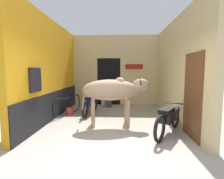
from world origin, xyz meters
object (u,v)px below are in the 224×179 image
bicycle (68,105)px  shopkeeper_seated (109,93)px  bucket (70,111)px  cow (113,90)px  motorcycle_near (169,118)px  plastic_stool (104,101)px  motorcycle_far (91,103)px

bicycle → shopkeeper_seated: 2.12m
bicycle → bucket: bearing=-29.3°
cow → shopkeeper_seated: cow is taller
cow → shopkeeper_seated: (-0.32, 2.72, -0.41)m
motorcycle_near → plastic_stool: size_ratio=3.72×
shopkeeper_seated → plastic_stool: size_ratio=2.75×
plastic_stool → bicycle: bearing=-124.5°
shopkeeper_seated → plastic_stool: 0.54m
motorcycle_near → bicycle: (-3.24, 1.91, -0.07)m
shopkeeper_seated → motorcycle_near: bearing=-62.4°
shopkeeper_seated → bicycle: bearing=-134.0°
plastic_stool → cow: bearing=-78.7°
cow → bicycle: bearing=145.7°
motorcycle_near → motorcycle_far: size_ratio=0.86×
cow → plastic_stool: (-0.59, 2.94, -0.83)m
shopkeeper_seated → plastic_stool: (-0.27, 0.22, -0.41)m
cow → motorcycle_near: 1.75m
motorcycle_near → shopkeeper_seated: bearing=117.6°
motorcycle_far → bicycle: bearing=-165.7°
motorcycle_near → bicycle: 3.77m
cow → motorcycle_far: size_ratio=1.05×
motorcycle_near → bicycle: motorcycle_near is taller
motorcycle_far → bucket: 0.85m
motorcycle_near → plastic_stool: (-2.06, 3.64, -0.19)m
cow → plastic_stool: 3.11m
motorcycle_near → motorcycle_far: 3.22m
motorcycle_far → bicycle: 0.86m
motorcycle_far → shopkeeper_seated: (0.63, 1.30, 0.23)m
motorcycle_far → plastic_stool: motorcycle_far is taller
bicycle → shopkeeper_seated: (1.46, 1.51, 0.29)m
cow → shopkeeper_seated: bearing=96.7°
plastic_stool → shopkeeper_seated: bearing=-38.8°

